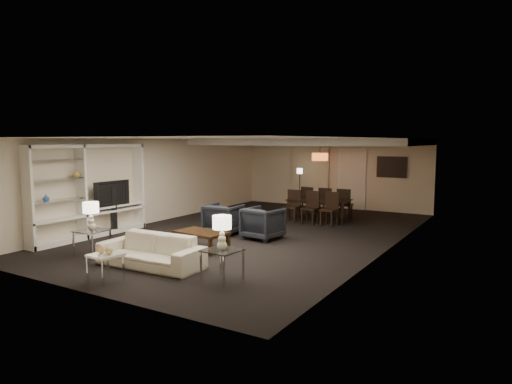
{
  "coord_description": "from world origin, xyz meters",
  "views": [
    {
      "loc": [
        6.14,
        -10.18,
        2.44
      ],
      "look_at": [
        0.0,
        0.0,
        1.1
      ],
      "focal_mm": 32.0,
      "sensor_mm": 36.0,
      "label": 1
    }
  ],
  "objects_px": {
    "side_table_left": "(92,243)",
    "floor_lamp": "(300,188)",
    "marble_table": "(106,268)",
    "chair_nr": "(329,209)",
    "television": "(109,193)",
    "table_lamp_right": "(222,233)",
    "armchair_right": "(263,223)",
    "vase_amber": "(76,173)",
    "table_lamp_left": "(91,216)",
    "chair_nl": "(292,206)",
    "chair_fr": "(345,204)",
    "pendant_light": "(320,157)",
    "chair_fl": "(310,201)",
    "dining_table": "(319,210)",
    "vase_blue": "(46,198)",
    "armchair_left": "(223,219)",
    "coffee_table": "(202,241)",
    "sofa": "(151,251)",
    "floor_speaker": "(114,211)",
    "chair_fm": "(327,203)",
    "chair_nm": "(310,208)",
    "side_table_right": "(222,265)"
  },
  "relations": [
    {
      "from": "chair_fm",
      "to": "table_lamp_right",
      "type": "bearing_deg",
      "value": 95.39
    },
    {
      "from": "vase_amber",
      "to": "pendant_light",
      "type": "bearing_deg",
      "value": 60.9
    },
    {
      "from": "armchair_left",
      "to": "vase_blue",
      "type": "relative_size",
      "value": 5.47
    },
    {
      "from": "table_lamp_left",
      "to": "dining_table",
      "type": "bearing_deg",
      "value": 69.2
    },
    {
      "from": "table_lamp_left",
      "to": "vase_blue",
      "type": "relative_size",
      "value": 3.8
    },
    {
      "from": "coffee_table",
      "to": "chair_nl",
      "type": "height_order",
      "value": "chair_nl"
    },
    {
      "from": "television",
      "to": "chair_fm",
      "type": "xyz_separation_m",
      "value": [
        3.94,
        5.3,
        -0.59
      ]
    },
    {
      "from": "marble_table",
      "to": "floor_lamp",
      "type": "bearing_deg",
      "value": 95.47
    },
    {
      "from": "table_lamp_left",
      "to": "chair_fl",
      "type": "relative_size",
      "value": 0.62
    },
    {
      "from": "sofa",
      "to": "side_table_right",
      "type": "xyz_separation_m",
      "value": [
        1.7,
        0.0,
        -0.04
      ]
    },
    {
      "from": "sofa",
      "to": "chair_nm",
      "type": "xyz_separation_m",
      "value": [
        0.75,
        5.79,
        0.17
      ]
    },
    {
      "from": "table_lamp_left",
      "to": "coffee_table",
      "type": "bearing_deg",
      "value": 43.26
    },
    {
      "from": "pendant_light",
      "to": "chair_nl",
      "type": "relative_size",
      "value": 0.54
    },
    {
      "from": "side_table_left",
      "to": "floor_lamp",
      "type": "distance_m",
      "value": 8.61
    },
    {
      "from": "chair_nr",
      "to": "chair_fr",
      "type": "xyz_separation_m",
      "value": [
        0.0,
        1.3,
        0.0
      ]
    },
    {
      "from": "armchair_left",
      "to": "floor_lamp",
      "type": "distance_m",
      "value": 5.28
    },
    {
      "from": "vase_blue",
      "to": "dining_table",
      "type": "height_order",
      "value": "vase_blue"
    },
    {
      "from": "pendant_light",
      "to": "side_table_left",
      "type": "relative_size",
      "value": 0.89
    },
    {
      "from": "chair_nl",
      "to": "chair_fr",
      "type": "xyz_separation_m",
      "value": [
        1.2,
        1.3,
        0.0
      ]
    },
    {
      "from": "pendant_light",
      "to": "marble_table",
      "type": "xyz_separation_m",
      "value": [
        -0.39,
        -8.42,
        -1.68
      ]
    },
    {
      "from": "floor_speaker",
      "to": "sofa",
      "type": "bearing_deg",
      "value": -18.01
    },
    {
      "from": "vase_blue",
      "to": "vase_amber",
      "type": "bearing_deg",
      "value": 90.0
    },
    {
      "from": "dining_table",
      "to": "chair_nl",
      "type": "relative_size",
      "value": 1.92
    },
    {
      "from": "table_lamp_left",
      "to": "vase_blue",
      "type": "height_order",
      "value": "vase_blue"
    },
    {
      "from": "vase_blue",
      "to": "vase_amber",
      "type": "xyz_separation_m",
      "value": [
        0.0,
        0.83,
        0.51
      ]
    },
    {
      "from": "armchair_right",
      "to": "vase_amber",
      "type": "relative_size",
      "value": 4.95
    },
    {
      "from": "table_lamp_left",
      "to": "table_lamp_right",
      "type": "xyz_separation_m",
      "value": [
        3.4,
        0.0,
        0.0
      ]
    },
    {
      "from": "chair_fm",
      "to": "vase_amber",
      "type": "bearing_deg",
      "value": 55.36
    },
    {
      "from": "marble_table",
      "to": "coffee_table",
      "type": "bearing_deg",
      "value": 90.0
    },
    {
      "from": "floor_speaker",
      "to": "chair_fl",
      "type": "relative_size",
      "value": 1.24
    },
    {
      "from": "armchair_right",
      "to": "table_lamp_right",
      "type": "xyz_separation_m",
      "value": [
        1.1,
        -3.3,
        0.45
      ]
    },
    {
      "from": "armchair_right",
      "to": "chair_nr",
      "type": "xyz_separation_m",
      "value": [
        0.75,
        2.49,
        0.09
      ]
    },
    {
      "from": "pendant_light",
      "to": "side_table_right",
      "type": "distance_m",
      "value": 7.61
    },
    {
      "from": "side_table_left",
      "to": "dining_table",
      "type": "distance_m",
      "value": 6.89
    },
    {
      "from": "table_lamp_right",
      "to": "vase_blue",
      "type": "distance_m",
      "value": 4.93
    },
    {
      "from": "sofa",
      "to": "floor_lamp",
      "type": "bearing_deg",
      "value": 93.57
    },
    {
      "from": "side_table_left",
      "to": "marble_table",
      "type": "distance_m",
      "value": 2.03
    },
    {
      "from": "armchair_left",
      "to": "marble_table",
      "type": "xyz_separation_m",
      "value": [
        0.6,
        -4.4,
        -0.15
      ]
    },
    {
      "from": "television",
      "to": "chair_nm",
      "type": "height_order",
      "value": "television"
    },
    {
      "from": "coffee_table",
      "to": "floor_speaker",
      "type": "distance_m",
      "value": 3.15
    },
    {
      "from": "side_table_left",
      "to": "table_lamp_right",
      "type": "relative_size",
      "value": 0.97
    },
    {
      "from": "pendant_light",
      "to": "chair_nm",
      "type": "bearing_deg",
      "value": -76.76
    },
    {
      "from": "chair_nl",
      "to": "armchair_left",
      "type": "bearing_deg",
      "value": -109.75
    },
    {
      "from": "marble_table",
      "to": "television",
      "type": "xyz_separation_m",
      "value": [
        -3.19,
        2.89,
        0.83
      ]
    },
    {
      "from": "coffee_table",
      "to": "television",
      "type": "distance_m",
      "value": 3.31
    },
    {
      "from": "chair_nl",
      "to": "floor_lamp",
      "type": "relative_size",
      "value": 0.67
    },
    {
      "from": "side_table_right",
      "to": "vase_blue",
      "type": "height_order",
      "value": "vase_blue"
    },
    {
      "from": "marble_table",
      "to": "chair_nr",
      "type": "height_order",
      "value": "chair_nr"
    },
    {
      "from": "armchair_right",
      "to": "chair_fl",
      "type": "distance_m",
      "value": 3.82
    },
    {
      "from": "sofa",
      "to": "chair_nl",
      "type": "distance_m",
      "value": 5.79
    }
  ]
}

